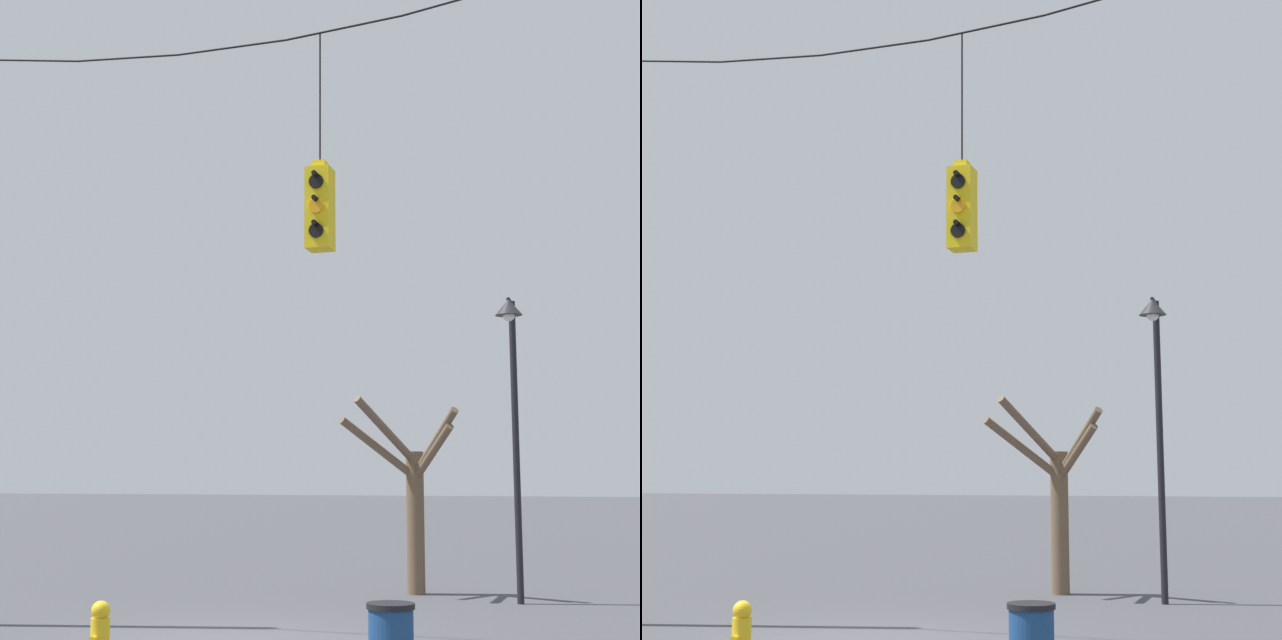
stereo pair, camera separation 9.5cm
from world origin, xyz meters
TOP-DOWN VIEW (x-y plane):
  - span_wire at (-0.00, -0.00)m, footprint 11.78×0.03m
  - traffic_light_near_left_pole at (1.34, -0.01)m, footprint 0.34×0.46m
  - street_lamp at (3.34, 4.98)m, footprint 0.48×0.82m
  - bare_tree at (1.32, 5.92)m, footprint 2.25×1.65m
  - fire_hydrant at (-0.67, -2.01)m, footprint 0.22×0.30m

SIDE VIEW (x-z plane):
  - fire_hydrant at x=-0.67m, z-range 0.01..0.76m
  - bare_tree at x=1.32m, z-range 0.02..3.64m
  - street_lamp at x=3.34m, z-range 1.23..6.51m
  - traffic_light_near_left_pole at x=1.34m, z-range 4.24..7.36m
  - span_wire at x=0.00m, z-range 8.16..8.92m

